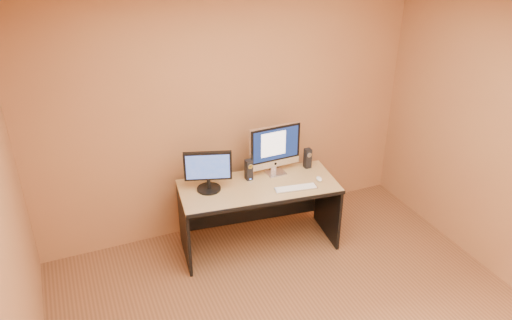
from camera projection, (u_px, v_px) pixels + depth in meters
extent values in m
plane|color=white|center=(346.00, 16.00, 2.76)|extent=(4.00, 4.00, 0.00)
cube|color=#B1B0B5|center=(296.00, 188.00, 4.79)|extent=(0.42, 0.17, 0.02)
ellipsoid|color=white|center=(319.00, 179.00, 4.94)|extent=(0.07, 0.11, 0.03)
cylinder|color=black|center=(278.00, 168.00, 5.17)|extent=(0.01, 0.21, 0.01)
cylinder|color=black|center=(271.00, 167.00, 5.18)|extent=(0.12, 0.13, 0.01)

